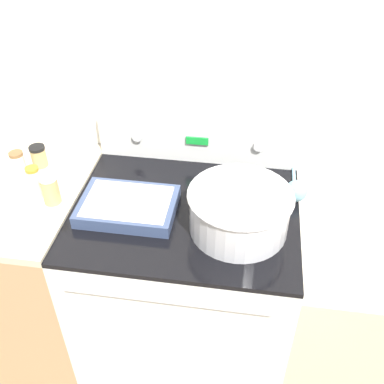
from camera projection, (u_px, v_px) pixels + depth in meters
name	position (u px, v px, depth m)	size (l,w,h in m)	color
kitchen_wall	(201.00, 79.00, 1.73)	(8.00, 0.05, 2.50)	silver
stove_range	(187.00, 289.00, 1.92)	(0.82, 0.72, 0.92)	silver
control_panel	(198.00, 139.00, 1.83)	(0.82, 0.07, 0.20)	silver
side_counter	(43.00, 271.00, 2.00)	(0.48, 0.69, 0.93)	tan
mixing_bowl	(239.00, 209.00, 1.50)	(0.35, 0.35, 0.15)	silver
casserole_dish	(128.00, 205.00, 1.61)	(0.34, 0.24, 0.05)	#38476B
ladle	(296.00, 190.00, 1.66)	(0.08, 0.31, 0.08)	#7AB2C6
spice_jar_white_cap	(50.00, 189.00, 1.61)	(0.06, 0.06, 0.12)	tan
spice_jar_orange_cap	(35.00, 182.00, 1.63)	(0.05, 0.05, 0.13)	beige
spice_jar_black_cap	(39.00, 156.00, 1.80)	(0.06, 0.06, 0.09)	tan
spice_jar_brown_cap	(18.00, 162.00, 1.77)	(0.05, 0.05, 0.09)	beige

